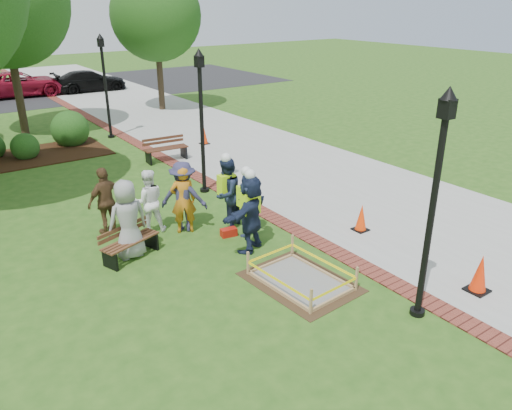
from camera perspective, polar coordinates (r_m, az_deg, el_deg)
ground at (r=11.11m, az=1.50°, el=-7.28°), size 100.00×100.00×0.00m
sidewalk at (r=21.46m, az=-3.89°, el=7.56°), size 6.00×60.00×0.02m
brick_edging at (r=20.02m, az=-11.86°, el=6.04°), size 0.50×60.00×0.03m
mulch_bed at (r=20.63m, az=-26.32°, el=4.67°), size 7.00×3.00×0.05m
parking_lot at (r=35.60m, az=-26.15°, el=11.34°), size 36.00×12.00×0.01m
wet_concrete_pad at (r=10.54m, az=5.12°, el=-7.70°), size 1.85×2.41×0.55m
bench_near at (r=11.79m, az=-14.11°, el=-4.83°), size 1.47×0.89×0.76m
bench_far at (r=18.65m, az=-10.21°, el=5.79°), size 1.62×0.65×0.85m
cone_front at (r=11.06m, az=24.21°, el=-7.25°), size 0.42×0.42×0.83m
cone_back at (r=12.98m, az=11.94°, el=-1.50°), size 0.37×0.37×0.72m
cone_far at (r=20.63m, az=-5.94°, el=7.83°), size 0.36×0.36×0.71m
toolbox at (r=12.55m, az=-3.14°, el=-3.13°), size 0.43×0.28×0.20m
lamp_near at (r=9.02m, az=19.76°, el=1.44°), size 0.28×0.28×4.26m
lamp_mid at (r=14.84m, az=-6.27°, el=10.55°), size 0.28×0.28×4.26m
lamp_far at (r=22.08m, az=-16.91°, el=13.64°), size 0.28×0.28×4.26m
tree_back at (r=23.94m, az=-27.03°, el=19.98°), size 5.25×5.25×8.05m
tree_right at (r=27.35m, az=-11.38°, el=20.48°), size 4.56×4.56×7.05m
shrub_c at (r=20.63m, az=-24.70°, el=4.88°), size 1.03×1.03×1.03m
shrub_d at (r=21.90m, az=-20.25°, el=6.49°), size 1.51×1.51×1.51m
casual_person_a at (r=11.57m, az=-14.46°, el=-1.64°), size 0.60×0.39×1.86m
casual_person_b at (r=12.59m, az=-8.31°, el=0.56°), size 0.65×0.53×1.74m
casual_person_c at (r=12.79m, az=-12.19°, el=0.42°), size 0.60×0.47×1.65m
casual_person_d at (r=12.95m, az=-16.75°, el=0.44°), size 0.63×0.48×1.74m
casual_person_e at (r=12.69m, az=-8.28°, el=0.95°), size 0.69×0.66×1.82m
hivis_worker_a at (r=11.52m, az=-0.66°, el=-0.68°), size 0.70×0.61×2.00m
hivis_worker_b at (r=12.27m, az=-1.10°, el=0.39°), size 0.63×0.57×1.81m
hivis_worker_c at (r=12.67m, az=-3.37°, el=1.52°), size 0.71×0.64×2.01m
parked_car_c at (r=34.44m, az=-25.14°, el=11.19°), size 2.58×5.11×1.61m
parked_car_d at (r=34.79m, az=-18.33°, el=12.25°), size 2.07×4.44×1.42m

